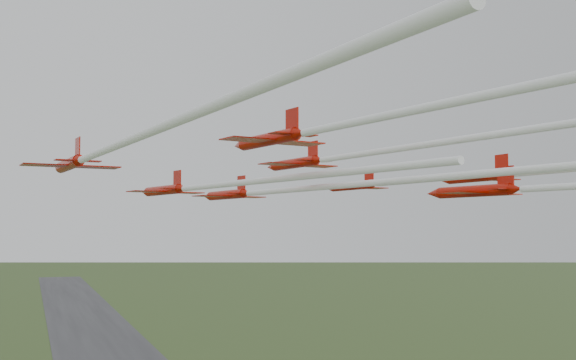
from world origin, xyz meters
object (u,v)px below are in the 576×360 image
object	(u,v)px
jet_lead	(301,189)
jet_row2_right	(398,182)
jet_row3_mid	(377,152)
jet_row4_left	(396,113)
jet_row3_left	(110,148)
jet_row2_left	(211,186)

from	to	relation	value
jet_lead	jet_row2_right	world-z (taller)	jet_row2_right
jet_row2_right	jet_row3_mid	xyz separation A→B (m)	(-12.20, -18.85, 1.28)
jet_row4_left	jet_row3_mid	bearing A→B (deg)	53.89
jet_row3_left	jet_row4_left	distance (m)	19.03
jet_lead	jet_row3_mid	world-z (taller)	jet_row3_mid
jet_row2_right	jet_row2_left	bearing A→B (deg)	-174.06
jet_row4_left	jet_row2_left	bearing A→B (deg)	85.16
jet_lead	jet_row4_left	distance (m)	36.60
jet_row2_left	jet_row3_left	bearing A→B (deg)	-135.83
jet_row3_mid	jet_row4_left	size ratio (longest dim) A/B	0.96
jet_row2_left	jet_row3_mid	distance (m)	16.90
jet_row2_left	jet_row2_right	distance (m)	25.75
jet_lead	jet_row2_right	xyz separation A→B (m)	(13.15, 2.03, 1.16)
jet_row2_right	jet_row3_mid	distance (m)	22.49
jet_row2_right	jet_row3_left	size ratio (longest dim) A/B	0.83
jet_row2_right	jet_row3_left	world-z (taller)	jet_row2_right
jet_row2_left	jet_row3_mid	bearing A→B (deg)	-57.35
jet_row2_left	jet_row2_right	world-z (taller)	jet_row2_right
jet_lead	jet_row2_right	bearing A→B (deg)	-4.44
jet_row3_mid	jet_row2_left	bearing A→B (deg)	125.86
jet_lead	jet_row2_right	size ratio (longest dim) A/B	1.47
jet_row2_right	jet_row4_left	world-z (taller)	jet_row4_left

